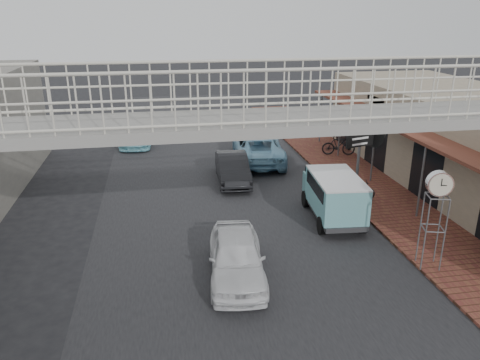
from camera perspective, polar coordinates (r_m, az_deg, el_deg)
name	(u,v)px	position (r m, az deg, el deg)	size (l,w,h in m)	color
ground	(242,246)	(15.78, 0.21, -8.04)	(120.00, 120.00, 0.00)	black
road_strip	(242,246)	(15.77, 0.21, -8.02)	(10.00, 60.00, 0.01)	black
sidewalk	(382,198)	(20.36, 16.93, -2.15)	(3.00, 40.00, 0.10)	brown
shophouse_row	(471,142)	(22.90, 26.37, 4.21)	(7.20, 18.00, 4.00)	gray
footbridge	(273,204)	(10.88, 4.04, -2.93)	(16.40, 2.40, 6.34)	gray
white_hatchback	(236,257)	(13.76, -0.43, -9.34)	(1.58, 3.94, 1.34)	white
dark_sedan	(233,168)	(21.35, -0.91, 1.46)	(1.36, 3.90, 1.28)	black
angkot_curb	(258,147)	(24.25, 2.17, 3.98)	(2.50, 5.42, 1.51)	#6EA3BF
angkot_far	(136,133)	(28.29, -12.52, 5.58)	(1.77, 4.35, 1.26)	#7DC9D9
angkot_van	(334,192)	(17.59, 11.41, -1.39)	(1.94, 3.74, 1.77)	black
motorcycle_near	(356,190)	(19.68, 13.96, -1.21)	(0.53, 1.53, 0.81)	black
motorcycle_far	(339,145)	(25.62, 11.93, 4.15)	(0.50, 1.76, 1.06)	black
street_clock	(439,188)	(14.55, 23.08, -0.94)	(0.78, 0.71, 3.03)	#59595B
arrow_sign	(378,132)	(19.32, 16.48, 5.58)	(2.08, 1.38, 3.45)	#59595B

